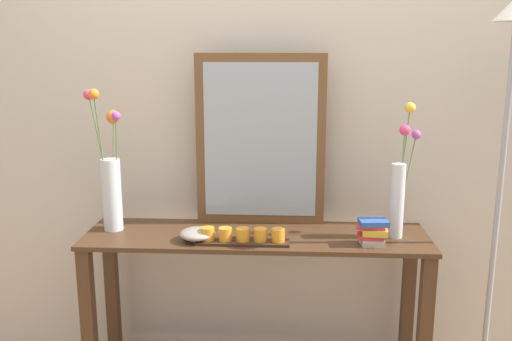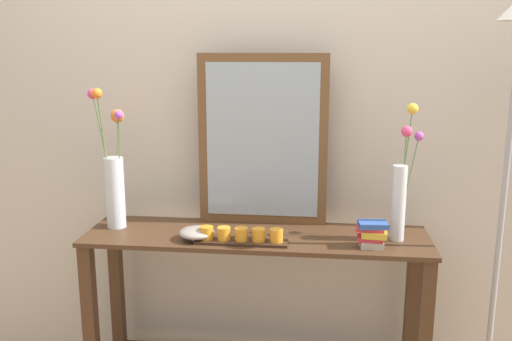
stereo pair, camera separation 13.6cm
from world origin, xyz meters
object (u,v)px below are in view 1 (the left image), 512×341
decorative_bowl (197,234)px  book_stack (373,232)px  vase_right (399,187)px  tall_vase_left (111,180)px  candle_tray (243,237)px  floor_lamp (504,149)px  console_table (256,306)px  mirror_leaning (260,140)px

decorative_bowl → book_stack: 0.74m
decorative_bowl → vase_right: bearing=7.1°
tall_vase_left → vase_right: 1.27m
candle_tray → tall_vase_left: bearing=165.6°
candle_tray → floor_lamp: (1.06, 0.07, 0.37)m
vase_right → decorative_bowl: vase_right is taller
candle_tray → book_stack: (0.54, 0.01, 0.03)m
console_table → tall_vase_left: tall_vase_left is taller
candle_tray → floor_lamp: bearing=3.7°
book_stack → decorative_bowl: bearing=179.3°
floor_lamp → mirror_leaning: bearing=167.5°
candle_tray → floor_lamp: floor_lamp is taller
console_table → candle_tray: size_ratio=3.86×
vase_right → book_stack: bearing=-136.6°
vase_right → floor_lamp: floor_lamp is taller
tall_vase_left → book_stack: bearing=-7.1°
vase_right → floor_lamp: (0.40, -0.06, 0.18)m
mirror_leaning → book_stack: mirror_leaning is taller
console_table → vase_right: vase_right is taller
floor_lamp → console_table: bearing=177.2°
candle_tray → book_stack: 0.54m
floor_lamp → tall_vase_left: bearing=177.0°
console_table → vase_right: 0.84m
mirror_leaning → tall_vase_left: size_ratio=1.23×
decorative_bowl → candle_tray: bearing=-6.6°
console_table → tall_vase_left: (-0.65, 0.04, 0.57)m
tall_vase_left → floor_lamp: 1.68m
decorative_bowl → floor_lamp: 1.31m
mirror_leaning → floor_lamp: 1.03m
floor_lamp → book_stack: bearing=-174.0°
tall_vase_left → candle_tray: (0.60, -0.16, -0.20)m
book_stack → candle_tray: bearing=-178.6°
vase_right → book_stack: vase_right is taller
console_table → tall_vase_left: bearing=176.8°
decorative_bowl → console_table: bearing=21.4°
book_stack → floor_lamp: floor_lamp is taller
vase_right → mirror_leaning: bearing=165.1°
mirror_leaning → decorative_bowl: bearing=-133.7°
mirror_leaning → tall_vase_left: bearing=-168.4°
vase_right → floor_lamp: 0.44m
decorative_bowl → mirror_leaning: bearing=46.3°
tall_vase_left → decorative_bowl: bearing=-18.1°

